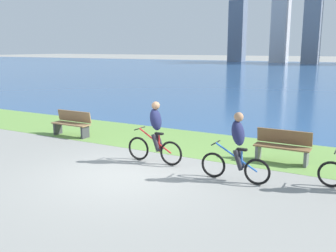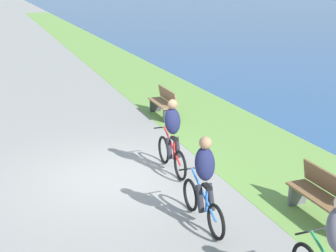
# 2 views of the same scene
# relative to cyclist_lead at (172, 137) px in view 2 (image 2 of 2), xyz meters

# --- Properties ---
(ground_plane) EXTENTS (300.00, 300.00, 0.00)m
(ground_plane) POSITION_rel_cyclist_lead_xyz_m (-0.17, -1.30, -0.84)
(ground_plane) COLOR gray
(grass_strip_bayside) EXTENTS (120.00, 3.31, 0.01)m
(grass_strip_bayside) POSITION_rel_cyclist_lead_xyz_m (-0.17, 2.55, -0.84)
(grass_strip_bayside) COLOR #6B9947
(grass_strip_bayside) RESTS_ON ground
(cyclist_lead) EXTENTS (1.72, 0.52, 1.71)m
(cyclist_lead) POSITION_rel_cyclist_lead_xyz_m (0.00, 0.00, 0.00)
(cyclist_lead) COLOR black
(cyclist_lead) RESTS_ON ground
(cyclist_trailing) EXTENTS (1.71, 0.52, 1.67)m
(cyclist_trailing) POSITION_rel_cyclist_lead_xyz_m (2.44, -0.35, -0.01)
(cyclist_trailing) COLOR black
(cyclist_trailing) RESTS_ON ground
(cyclist_distant_rear) EXTENTS (1.65, 0.52, 1.65)m
(cyclist_distant_rear) POSITION_rel_cyclist_lead_xyz_m (5.02, 0.33, -0.01)
(cyclist_distant_rear) COLOR black
(cyclist_distant_rear) RESTS_ON ground
(bench_near_path) EXTENTS (1.50, 0.47, 0.90)m
(bench_near_path) POSITION_rel_cyclist_lead_xyz_m (-4.32, 1.37, -0.39)
(bench_near_path) COLOR olive
(bench_near_path) RESTS_ON ground
(bench_far_along_path) EXTENTS (1.50, 0.47, 0.90)m
(bench_far_along_path) POSITION_rel_cyclist_lead_xyz_m (3.03, 1.75, -0.39)
(bench_far_along_path) COLOR brown
(bench_far_along_path) RESTS_ON ground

